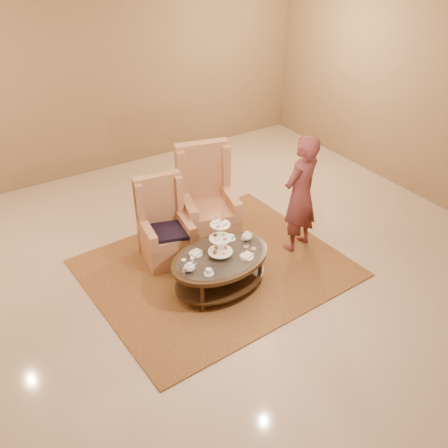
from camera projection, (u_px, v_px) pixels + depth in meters
ground at (225, 280)px, 6.59m from camera, size 8.00×8.00×0.00m
ceiling at (225, 280)px, 6.59m from camera, size 8.00×8.00×0.02m
wall_back at (100, 74)px, 8.49m from camera, size 8.00×0.04×3.50m
rug at (216, 268)px, 6.79m from camera, size 3.42×2.91×0.02m
tea_table at (220, 262)px, 6.25m from camera, size 1.43×1.06×1.12m
armchair_left at (165, 232)px, 6.82m from camera, size 0.73×0.75×1.19m
armchair_right at (207, 208)px, 7.23m from camera, size 0.93×0.95×1.41m
person at (300, 195)px, 6.77m from camera, size 0.71×0.55×1.72m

